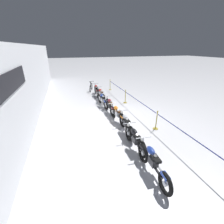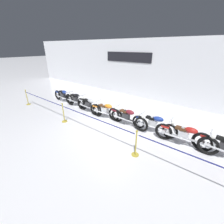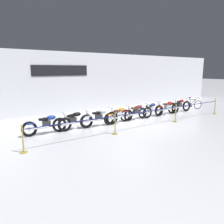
% 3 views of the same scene
% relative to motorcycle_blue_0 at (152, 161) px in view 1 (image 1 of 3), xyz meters
% --- Properties ---
extents(ground_plane, '(120.00, 120.00, 0.00)m').
position_rel_motorcycle_blue_0_xyz_m(ground_plane, '(4.75, -0.69, -0.46)').
color(ground_plane, silver).
extents(back_wall, '(28.00, 0.29, 4.20)m').
position_rel_motorcycle_blue_0_xyz_m(back_wall, '(4.74, 4.43, 1.65)').
color(back_wall, white).
rests_on(back_wall, ground).
extents(motorcycle_blue_0, '(2.37, 0.62, 0.93)m').
position_rel_motorcycle_blue_0_xyz_m(motorcycle_blue_0, '(0.00, 0.00, 0.00)').
color(motorcycle_blue_0, black).
rests_on(motorcycle_blue_0, ground).
extents(motorcycle_black_1, '(2.19, 0.62, 0.94)m').
position_rel_motorcycle_blue_0_xyz_m(motorcycle_black_1, '(1.33, 0.00, 0.01)').
color(motorcycle_black_1, black).
rests_on(motorcycle_black_1, ground).
extents(motorcycle_silver_2, '(2.26, 0.62, 0.94)m').
position_rel_motorcycle_blue_0_xyz_m(motorcycle_silver_2, '(2.76, -0.17, 0.00)').
color(motorcycle_silver_2, black).
rests_on(motorcycle_silver_2, ground).
extents(motorcycle_orange_3, '(2.16, 0.62, 0.92)m').
position_rel_motorcycle_blue_0_xyz_m(motorcycle_orange_3, '(4.06, -0.16, -0.00)').
color(motorcycle_orange_3, black).
rests_on(motorcycle_orange_3, ground).
extents(motorcycle_maroon_4, '(2.39, 0.62, 0.94)m').
position_rel_motorcycle_blue_0_xyz_m(motorcycle_maroon_4, '(5.41, -0.13, 0.01)').
color(motorcycle_maroon_4, black).
rests_on(motorcycle_maroon_4, ground).
extents(motorcycle_blue_5, '(2.15, 0.62, 0.92)m').
position_rel_motorcycle_blue_0_xyz_m(motorcycle_blue_5, '(6.75, 0.04, 0.00)').
color(motorcycle_blue_5, black).
rests_on(motorcycle_blue_5, ground).
extents(motorcycle_red_6, '(2.38, 0.62, 0.95)m').
position_rel_motorcycle_blue_0_xyz_m(motorcycle_red_6, '(8.12, -0.17, 0.01)').
color(motorcycle_red_6, black).
rests_on(motorcycle_red_6, ground).
extents(motorcycle_red_7, '(2.24, 0.62, 0.96)m').
position_rel_motorcycle_blue_0_xyz_m(motorcycle_red_7, '(9.46, -0.08, 0.02)').
color(motorcycle_red_7, black).
rests_on(motorcycle_red_7, ground).
extents(bicycle, '(1.62, 0.66, 0.94)m').
position_rel_motorcycle_blue_0_xyz_m(bicycle, '(11.20, 0.11, -0.09)').
color(bicycle, black).
rests_on(bicycle, ground).
extents(stanchion_far_left, '(12.60, 0.28, 1.05)m').
position_rel_motorcycle_blue_0_xyz_m(stanchion_far_left, '(3.25, -1.82, 0.30)').
color(stanchion_far_left, gold).
rests_on(stanchion_far_left, ground).
extents(stanchion_mid_left, '(0.28, 0.28, 1.05)m').
position_rel_motorcycle_blue_0_xyz_m(stanchion_mid_left, '(2.59, -1.82, -0.10)').
color(stanchion_mid_left, gold).
rests_on(stanchion_mid_left, ground).
extents(stanchion_mid_right, '(0.28, 0.28, 1.05)m').
position_rel_motorcycle_blue_0_xyz_m(stanchion_mid_right, '(6.90, -1.82, -0.10)').
color(stanchion_mid_right, gold).
rests_on(stanchion_mid_right, ground).
extents(stanchion_far_right, '(0.28, 0.28, 1.05)m').
position_rel_motorcycle_blue_0_xyz_m(stanchion_far_right, '(11.01, -1.82, -0.10)').
color(stanchion_far_right, gold).
rests_on(stanchion_far_right, ground).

